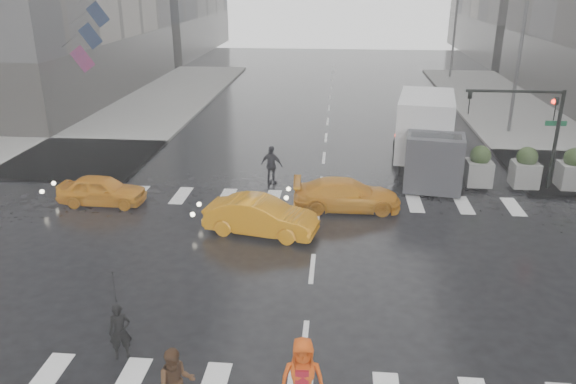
# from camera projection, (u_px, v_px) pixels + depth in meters

# --- Properties ---
(ground) EXTENTS (120.00, 120.00, 0.00)m
(ground) POSITION_uv_depth(u_px,v_px,m) (312.00, 268.00, 18.25)
(ground) COLOR black
(ground) RESTS_ON ground
(sidewalk_nw) EXTENTS (35.00, 35.00, 0.15)m
(sidewalk_nw) POSITION_uv_depth(u_px,v_px,m) (24.00, 123.00, 36.15)
(sidewalk_nw) COLOR slate
(sidewalk_nw) RESTS_ON ground
(road_markings) EXTENTS (18.00, 48.00, 0.01)m
(road_markings) POSITION_uv_depth(u_px,v_px,m) (312.00, 268.00, 18.25)
(road_markings) COLOR silver
(road_markings) RESTS_ON ground
(traffic_signal_pole) EXTENTS (4.45, 0.42, 4.50)m
(traffic_signal_pole) POSITION_uv_depth(u_px,v_px,m) (535.00, 120.00, 23.78)
(traffic_signal_pole) COLOR black
(traffic_signal_pole) RESTS_ON ground
(street_lamp_near) EXTENTS (2.15, 0.22, 9.00)m
(street_lamp_near) POSITION_uv_depth(u_px,v_px,m) (518.00, 50.00, 32.29)
(street_lamp_near) COLOR #59595B
(street_lamp_near) RESTS_ON ground
(street_lamp_far) EXTENTS (2.15, 0.22, 9.00)m
(street_lamp_far) POSITION_uv_depth(u_px,v_px,m) (454.00, 23.00, 50.89)
(street_lamp_far) COLOR #59595B
(street_lamp_far) RESTS_ON ground
(planter_west) EXTENTS (1.10, 1.10, 1.80)m
(planter_west) POSITION_uv_depth(u_px,v_px,m) (479.00, 167.00, 24.93)
(planter_west) COLOR slate
(planter_west) RESTS_ON ground
(planter_mid) EXTENTS (1.10, 1.10, 1.80)m
(planter_mid) POSITION_uv_depth(u_px,v_px,m) (525.00, 168.00, 24.76)
(planter_mid) COLOR slate
(planter_mid) RESTS_ON ground
(planter_east) EXTENTS (1.10, 1.10, 1.80)m
(planter_east) POSITION_uv_depth(u_px,v_px,m) (572.00, 169.00, 24.59)
(planter_east) COLOR slate
(planter_east) RESTS_ON ground
(flag_cluster) EXTENTS (2.87, 3.06, 4.69)m
(flag_cluster) POSITION_uv_depth(u_px,v_px,m) (86.00, 33.00, 34.71)
(flag_cluster) COLOR #59595B
(flag_cluster) RESTS_ON ground
(pedestrian_black) EXTENTS (1.23, 1.24, 2.43)m
(pedestrian_black) POSITION_uv_depth(u_px,v_px,m) (116.00, 298.00, 13.43)
(pedestrian_black) COLOR black
(pedestrian_black) RESTS_ON ground
(pedestrian_brown) EXTENTS (0.98, 0.88, 1.68)m
(pedestrian_brown) POSITION_uv_depth(u_px,v_px,m) (176.00, 383.00, 11.85)
(pedestrian_brown) COLOR #412817
(pedestrian_brown) RESTS_ON ground
(pedestrian_orange) EXTENTS (1.00, 0.70, 1.95)m
(pedestrian_orange) POSITION_uv_depth(u_px,v_px,m) (302.00, 379.00, 11.77)
(pedestrian_orange) COLOR #C7430E
(pedestrian_orange) RESTS_ON ground
(pedestrian_far_a) EXTENTS (1.20, 0.94, 1.79)m
(pedestrian_far_a) POSITION_uv_depth(u_px,v_px,m) (272.00, 165.00, 25.42)
(pedestrian_far_a) COLOR black
(pedestrian_far_a) RESTS_ON ground
(pedestrian_far_b) EXTENTS (1.19, 1.14, 1.65)m
(pedestrian_far_b) POSITION_uv_depth(u_px,v_px,m) (428.00, 166.00, 25.52)
(pedestrian_far_b) COLOR black
(pedestrian_far_b) RESTS_ON ground
(taxi_front) EXTENTS (3.61, 1.48, 1.22)m
(taxi_front) POSITION_uv_depth(u_px,v_px,m) (102.00, 190.00, 23.24)
(taxi_front) COLOR orange
(taxi_front) RESTS_ON ground
(taxi_mid) EXTENTS (4.33, 2.23, 1.36)m
(taxi_mid) POSITION_uv_depth(u_px,v_px,m) (261.00, 216.00, 20.52)
(taxi_mid) COLOR orange
(taxi_mid) RESTS_ON ground
(taxi_rear) EXTENTS (3.92, 1.97, 1.26)m
(taxi_rear) POSITION_uv_depth(u_px,v_px,m) (347.00, 195.00, 22.72)
(taxi_rear) COLOR orange
(taxi_rear) RESTS_ON ground
(box_truck) EXTENTS (2.53, 6.74, 3.58)m
(box_truck) POSITION_uv_depth(u_px,v_px,m) (427.00, 135.00, 26.48)
(box_truck) COLOR silver
(box_truck) RESTS_ON ground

